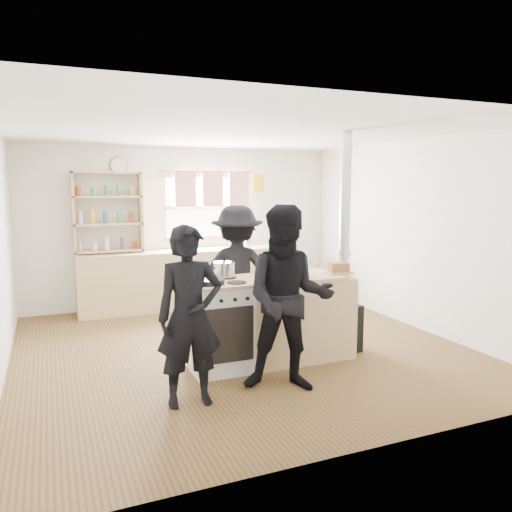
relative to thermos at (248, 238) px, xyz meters
name	(u,v)px	position (x,y,z in m)	size (l,w,h in m)	color
ground	(240,348)	(-0.98, -2.22, -1.06)	(5.00, 5.00, 0.01)	brown
back_counter	(190,278)	(-0.98, 0.00, -0.60)	(3.40, 0.55, 0.90)	tan
shelving_unit	(108,212)	(-2.18, 0.12, 0.46)	(1.00, 0.28, 1.20)	tan
thermos	(248,238)	(0.00, 0.00, 0.00)	(0.10, 0.10, 0.31)	silver
cooking_island	(271,320)	(-0.84, -2.77, -0.59)	(1.97, 0.64, 0.93)	white
skillet_greens	(211,282)	(-1.54, -2.89, -0.10)	(0.37, 0.37, 0.05)	black
roast_tray	(272,272)	(-0.78, -2.69, -0.09)	(0.39, 0.36, 0.07)	silver
stockpot_stove	(224,270)	(-1.30, -2.58, -0.04)	(0.23, 0.23, 0.19)	#B8B8BB
stockpot_counter	(296,266)	(-0.50, -2.72, -0.03)	(0.29, 0.29, 0.21)	silver
bread_board	(339,269)	(-0.05, -2.86, -0.07)	(0.29, 0.22, 0.12)	tan
flue_heater	(343,296)	(0.09, -2.74, -0.41)	(0.35, 0.35, 2.50)	black
person_near_left	(190,316)	(-1.92, -3.47, -0.27)	(0.57, 0.38, 1.57)	black
person_near_right	(288,299)	(-1.00, -3.51, -0.19)	(0.84, 0.66, 1.73)	black
person_far	(237,274)	(-0.90, -1.91, -0.22)	(1.07, 0.62, 1.66)	black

